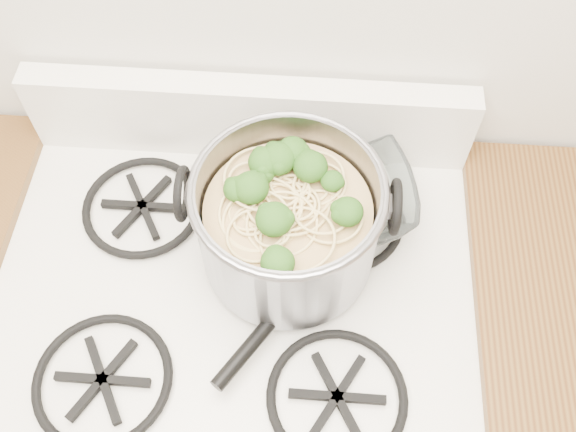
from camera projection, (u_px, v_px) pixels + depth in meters
The scene contains 5 objects.
gas_range at pixel (248, 387), 1.40m from camera, with size 0.76×0.66×0.92m.
counter_left at pixel (18, 366), 1.40m from camera, with size 0.25×0.65×0.92m.
stock_pot at pixel (288, 223), 0.95m from camera, with size 0.31×0.28×0.19m.
spatula at pixel (323, 260), 1.01m from camera, with size 0.29×0.31×0.02m, color black, non-canonical shape.
glass_bowl at pixel (331, 198), 1.07m from camera, with size 0.11×0.11×0.03m, color white.
Camera 1 is at (0.12, 0.85, 1.83)m, focal length 40.00 mm.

